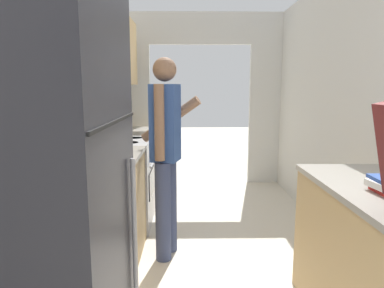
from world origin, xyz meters
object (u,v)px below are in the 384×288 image
refrigerator (18,230)px  knife (124,131)px  person (166,153)px  range_oven (122,182)px

refrigerator → knife: 2.96m
person → knife: person is taller
person → knife: size_ratio=5.55×
person → range_oven: bearing=50.0°
refrigerator → person: refrigerator is taller
refrigerator → range_oven: bearing=91.6°
refrigerator → range_oven: size_ratio=1.76×
range_oven → knife: (-0.08, 0.65, 0.45)m
refrigerator → person: bearing=74.3°
range_oven → refrigerator: bearing=-88.4°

